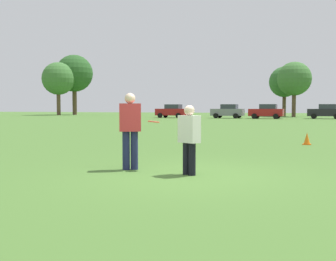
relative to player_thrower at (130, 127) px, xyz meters
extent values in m
plane|color=#47702D|center=(1.49, -0.39, -1.01)|extent=(190.58, 190.58, 0.00)
cylinder|color=#1E234C|center=(-0.09, -0.04, -0.56)|extent=(0.17, 0.17, 0.90)
cylinder|color=#1E234C|center=(0.09, 0.04, -0.56)|extent=(0.17, 0.17, 0.90)
cube|color=red|center=(0.00, 0.00, 0.21)|extent=(0.57, 0.47, 0.65)
sphere|color=beige|center=(0.00, 0.00, 0.66)|extent=(0.25, 0.25, 0.25)
cylinder|color=black|center=(1.60, -0.33, -0.66)|extent=(0.16, 0.16, 0.70)
cylinder|color=black|center=(1.45, -0.25, -0.66)|extent=(0.16, 0.16, 0.70)
cube|color=silver|center=(1.52, -0.29, -0.02)|extent=(0.52, 0.44, 0.59)
sphere|color=beige|center=(1.52, -0.29, 0.38)|extent=(0.23, 0.23, 0.23)
cylinder|color=#E54C33|center=(0.53, 0.16, 0.12)|extent=(0.27, 0.27, 0.06)
cube|color=#D8590C|center=(3.89, 8.14, -1.00)|extent=(0.32, 0.32, 0.03)
cone|color=orange|center=(3.89, 8.14, -0.76)|extent=(0.24, 0.24, 0.45)
cube|color=maroon|center=(-13.79, 44.45, -0.23)|extent=(4.28, 2.01, 0.90)
cube|color=#2D333D|center=(-13.54, 44.44, 0.49)|extent=(2.08, 1.74, 0.64)
cylinder|color=black|center=(-15.14, 43.52, -0.68)|extent=(0.67, 0.25, 0.66)
cylinder|color=black|center=(-15.04, 45.51, -0.68)|extent=(0.67, 0.25, 0.66)
cylinder|color=black|center=(-12.54, 43.39, -0.68)|extent=(0.67, 0.25, 0.66)
cylinder|color=black|center=(-12.44, 45.38, -0.68)|extent=(0.67, 0.25, 0.66)
cube|color=slate|center=(-6.24, 44.90, -0.23)|extent=(4.28, 2.01, 0.90)
cube|color=#2D333D|center=(-5.99, 44.89, 0.49)|extent=(2.08, 1.74, 0.64)
cylinder|color=black|center=(-7.59, 43.97, -0.68)|extent=(0.67, 0.25, 0.66)
cylinder|color=black|center=(-7.49, 45.96, -0.68)|extent=(0.67, 0.25, 0.66)
cylinder|color=black|center=(-4.99, 43.84, -0.68)|extent=(0.67, 0.25, 0.66)
cylinder|color=black|center=(-4.89, 45.84, -0.68)|extent=(0.67, 0.25, 0.66)
cube|color=maroon|center=(-1.21, 44.14, -0.23)|extent=(4.28, 2.01, 0.90)
cube|color=#2D333D|center=(-0.97, 44.13, 0.49)|extent=(2.08, 1.74, 0.64)
cylinder|color=black|center=(-2.56, 43.21, -0.68)|extent=(0.67, 0.25, 0.66)
cylinder|color=black|center=(-2.47, 45.20, -0.68)|extent=(0.67, 0.25, 0.66)
cylinder|color=black|center=(0.04, 43.08, -0.68)|extent=(0.67, 0.25, 0.66)
cylinder|color=black|center=(0.13, 45.07, -0.68)|extent=(0.67, 0.25, 0.66)
cube|color=black|center=(5.77, 46.28, -0.23)|extent=(4.28, 2.01, 0.90)
cube|color=#2D333D|center=(6.02, 46.26, 0.49)|extent=(2.08, 1.74, 0.64)
cylinder|color=black|center=(4.42, 45.34, -0.68)|extent=(0.67, 0.25, 0.66)
cylinder|color=black|center=(4.52, 47.34, -0.68)|extent=(0.67, 0.25, 0.66)
cylinder|color=black|center=(7.02, 45.22, -0.68)|extent=(0.67, 0.25, 0.66)
cylinder|color=black|center=(7.12, 47.21, -0.68)|extent=(0.67, 0.25, 0.66)
cylinder|color=brown|center=(-38.91, 55.38, 1.03)|extent=(0.68, 0.68, 4.08)
sphere|color=#3D7033|center=(-38.91, 55.38, 5.55)|extent=(5.83, 5.83, 5.83)
cylinder|color=brown|center=(-37.80, 58.95, 1.39)|extent=(0.80, 0.80, 4.81)
sphere|color=#285623|center=(-37.80, 58.95, 6.72)|extent=(6.87, 6.87, 6.87)
cylinder|color=brown|center=(0.07, 59.40, 0.68)|extent=(0.56, 0.56, 3.39)
sphere|color=#33662D|center=(0.07, 59.40, 4.43)|extent=(4.84, 4.84, 4.84)
cylinder|color=brown|center=(1.67, 55.69, 0.75)|extent=(0.59, 0.59, 3.52)
sphere|color=#3D7033|center=(1.67, 55.69, 4.64)|extent=(5.03, 5.03, 5.03)
camera|label=1|loc=(3.98, -8.87, 0.46)|focal=44.31mm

